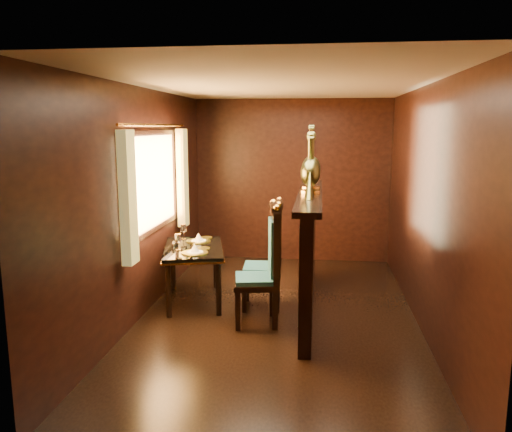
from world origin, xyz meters
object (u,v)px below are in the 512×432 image
object	(u,v)px
dining_table	(193,252)
peacock_left	(311,160)
chair_left	(267,261)
chair_right	(272,252)
peacock_right	(311,158)

from	to	relation	value
dining_table	peacock_left	distance (m)	1.78
chair_left	peacock_left	bearing A→B (deg)	30.76
chair_right	chair_left	bearing A→B (deg)	-94.28
dining_table	chair_left	world-z (taller)	chair_left
peacock_right	chair_right	bearing A→B (deg)	-148.76
chair_right	dining_table	bearing A→B (deg)	171.28
dining_table	peacock_right	distance (m)	1.78
chair_left	peacock_left	xyz separation A→B (m)	(0.43, 0.37, 1.03)
peacock_left	dining_table	bearing A→B (deg)	172.06
peacock_left	chair_left	bearing A→B (deg)	-138.97
chair_right	peacock_left	bearing A→B (deg)	-17.57
peacock_left	peacock_right	bearing A→B (deg)	90.00
dining_table	peacock_left	world-z (taller)	peacock_left
dining_table	peacock_right	world-z (taller)	peacock_right
chair_left	peacock_right	size ratio (longest dim) A/B	1.79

